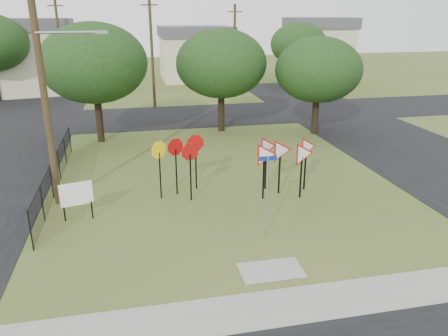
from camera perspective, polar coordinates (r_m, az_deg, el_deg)
The scene contains 22 objects.
ground at distance 16.23m, azimuth 3.55°, elevation -8.73°, with size 140.00×140.00×0.00m, color #415520.
sidewalk at distance 12.87m, azimuth 8.77°, elevation -17.33°, with size 30.00×1.60×0.02m, color gray.
planting_strip at distance 12.01m, azimuth 10.89°, elevation -20.62°, with size 30.00×0.80×0.02m, color #415520.
street_right at distance 29.61m, azimuth 21.09°, elevation 3.23°, with size 8.00×50.00×0.02m, color black.
street_far at distance 34.83m, azimuth -5.29°, elevation 6.77°, with size 60.00×8.00×0.02m, color black.
curb_pad at distance 14.26m, azimuth 6.19°, elevation -13.15°, with size 2.00×1.20×0.02m, color gray.
street_name_sign at distance 15.49m, azimuth 5.63°, elevation -3.06°, with size 0.63×0.06×3.06m.
stop_sign_cluster at distance 19.02m, azimuth -5.73°, elevation 1.82°, with size 2.41×1.43×2.60m.
yield_sign_cluster at distance 19.30m, azimuth 7.82°, elevation 1.90°, with size 3.27×1.69×2.58m.
info_board at distance 17.85m, azimuth -18.72°, elevation -3.41°, with size 1.22×0.34×1.56m.
utility_pole_main at distance 18.69m, azimuth -22.46°, elevation 10.52°, with size 3.55×0.33×10.00m.
far_pole_a at distance 37.91m, azimuth -9.38°, elevation 14.67°, with size 1.40×0.24×9.00m.
far_pole_b at distance 43.04m, azimuth 1.39°, elevation 15.14°, with size 1.40×0.24×8.50m.
far_pole_c at distance 44.26m, azimuth -20.56°, elevation 14.40°, with size 1.40×0.24×9.00m.
fence_run at distance 21.46m, azimuth -21.16°, elevation -0.56°, with size 0.05×11.55×1.50m.
house_left at distance 48.95m, azimuth -24.55°, elevation 13.16°, with size 10.58×8.88×7.20m.
house_mid at distance 54.51m, azimuth -3.76°, elevation 14.78°, with size 8.40×8.40×6.20m.
house_right at distance 54.52m, azimuth 12.13°, elevation 14.93°, with size 8.30×8.30×7.20m.
tree_near_left at distance 27.96m, azimuth -16.64°, elevation 12.99°, with size 6.40×6.40×7.27m.
tree_near_mid at distance 29.52m, azimuth -0.37°, elevation 13.47°, with size 6.00×6.00×6.80m.
tree_near_right at distance 29.49m, azimuth 12.23°, elevation 12.42°, with size 5.60×5.60×6.33m.
tree_far_right at distance 49.24m, azimuth 9.71°, elevation 15.66°, with size 6.00×6.00×6.80m.
Camera 1 is at (-3.95, -13.74, 7.70)m, focal length 35.00 mm.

